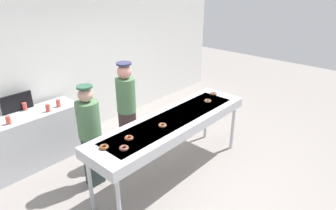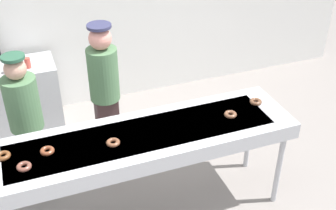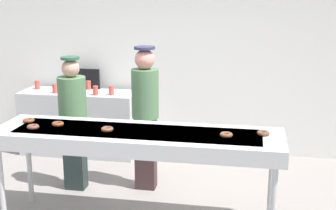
# 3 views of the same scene
# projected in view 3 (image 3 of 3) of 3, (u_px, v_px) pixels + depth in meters

# --- Properties ---
(back_wall) EXTENTS (8.00, 0.12, 3.38)m
(back_wall) POSITION_uv_depth(u_px,v_px,m) (177.00, 37.00, 6.67)
(back_wall) COLOR white
(back_wall) RESTS_ON ground
(fryer_conveyor) EXTENTS (2.85, 0.76, 1.01)m
(fryer_conveyor) POSITION_uv_depth(u_px,v_px,m) (137.00, 139.00, 4.56)
(fryer_conveyor) COLOR #B7BABF
(fryer_conveyor) RESTS_ON ground
(chocolate_donut_0) EXTENTS (0.12, 0.12, 0.04)m
(chocolate_donut_0) POSITION_uv_depth(u_px,v_px,m) (33.00, 127.00, 4.61)
(chocolate_donut_0) COLOR brown
(chocolate_donut_0) RESTS_ON fryer_conveyor
(chocolate_donut_1) EXTENTS (0.16, 0.16, 0.04)m
(chocolate_donut_1) POSITION_uv_depth(u_px,v_px,m) (29.00, 121.00, 4.83)
(chocolate_donut_1) COLOR brown
(chocolate_donut_1) RESTS_ON fryer_conveyor
(chocolate_donut_2) EXTENTS (0.16, 0.16, 0.04)m
(chocolate_donut_2) POSITION_uv_depth(u_px,v_px,m) (58.00, 124.00, 4.71)
(chocolate_donut_2) COLOR brown
(chocolate_donut_2) RESTS_ON fryer_conveyor
(chocolate_donut_3) EXTENTS (0.12, 0.12, 0.04)m
(chocolate_donut_3) POSITION_uv_depth(u_px,v_px,m) (263.00, 133.00, 4.41)
(chocolate_donut_3) COLOR brown
(chocolate_donut_3) RESTS_ON fryer_conveyor
(chocolate_donut_4) EXTENTS (0.17, 0.17, 0.04)m
(chocolate_donut_4) POSITION_uv_depth(u_px,v_px,m) (107.00, 129.00, 4.53)
(chocolate_donut_4) COLOR brown
(chocolate_donut_4) RESTS_ON fryer_conveyor
(chocolate_donut_5) EXTENTS (0.14, 0.14, 0.04)m
(chocolate_donut_5) POSITION_uv_depth(u_px,v_px,m) (226.00, 135.00, 4.36)
(chocolate_donut_5) COLOR brown
(chocolate_donut_5) RESTS_ON fryer_conveyor
(worker_baker) EXTENTS (0.32, 0.32, 1.73)m
(worker_baker) POSITION_uv_depth(u_px,v_px,m) (145.00, 110.00, 5.44)
(worker_baker) COLOR #3D2929
(worker_baker) RESTS_ON ground
(worker_assistant) EXTENTS (0.33, 0.33, 1.61)m
(worker_assistant) POSITION_uv_depth(u_px,v_px,m) (73.00, 116.00, 5.45)
(worker_assistant) COLOR #24312F
(worker_assistant) RESTS_ON ground
(prep_counter) EXTENTS (1.68, 0.57, 0.92)m
(prep_counter) POSITION_uv_depth(u_px,v_px,m) (80.00, 123.00, 6.78)
(prep_counter) COLOR #B7BABF
(prep_counter) RESTS_ON ground
(paper_cup_0) EXTENTS (0.07, 0.07, 0.13)m
(paper_cup_0) POSITION_uv_depth(u_px,v_px,m) (89.00, 85.00, 6.82)
(paper_cup_0) COLOR #CC4C3F
(paper_cup_0) RESTS_ON prep_counter
(paper_cup_1) EXTENTS (0.07, 0.07, 0.13)m
(paper_cup_1) POSITION_uv_depth(u_px,v_px,m) (111.00, 90.00, 6.46)
(paper_cup_1) COLOR #CC4C3F
(paper_cup_1) RESTS_ON prep_counter
(paper_cup_2) EXTENTS (0.07, 0.07, 0.13)m
(paper_cup_2) POSITION_uv_depth(u_px,v_px,m) (55.00, 89.00, 6.58)
(paper_cup_2) COLOR #CC4C3F
(paper_cup_2) RESTS_ON prep_counter
(paper_cup_3) EXTENTS (0.07, 0.07, 0.13)m
(paper_cup_3) POSITION_uv_depth(u_px,v_px,m) (37.00, 85.00, 6.83)
(paper_cup_3) COLOR #CC4C3F
(paper_cup_3) RESTS_ON prep_counter
(paper_cup_4) EXTENTS (0.07, 0.07, 0.13)m
(paper_cup_4) POSITION_uv_depth(u_px,v_px,m) (96.00, 91.00, 6.45)
(paper_cup_4) COLOR #CC4C3F
(paper_cup_4) RESTS_ON prep_counter
(menu_display) EXTENTS (0.49, 0.04, 0.30)m
(menu_display) POSITION_uv_depth(u_px,v_px,m) (84.00, 79.00, 6.86)
(menu_display) COLOR black
(menu_display) RESTS_ON prep_counter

